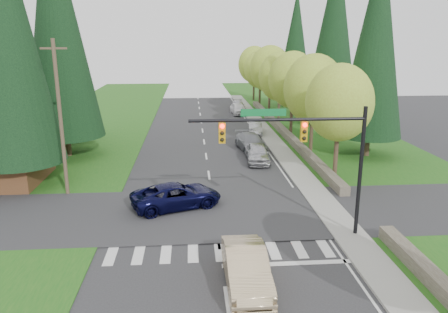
{
  "coord_description": "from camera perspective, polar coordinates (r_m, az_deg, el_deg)",
  "views": [
    {
      "loc": [
        -1.28,
        -15.94,
        9.98
      ],
      "look_at": [
        0.76,
        10.46,
        2.8
      ],
      "focal_mm": 35.0,
      "sensor_mm": 36.0,
      "label": 1
    }
  ],
  "objects": [
    {
      "name": "traffic_signal",
      "position": [
        21.78,
        10.75,
        1.64
      ],
      "size": [
        8.7,
        0.37,
        6.8
      ],
      "color": "black",
      "rests_on": "ground"
    },
    {
      "name": "parked_car_a",
      "position": [
        36.34,
        4.41,
        0.45
      ],
      "size": [
        2.1,
        4.64,
        1.54
      ],
      "primitive_type": "imported",
      "rotation": [
        0.0,
        0.0,
        -0.06
      ],
      "color": "#B2B3B7",
      "rests_on": "ground"
    },
    {
      "name": "sidewalk_east",
      "position": [
        40.05,
        7.52,
        0.71
      ],
      "size": [
        1.8,
        80.0,
        0.13
      ],
      "primitive_type": "cube",
      "color": "gray",
      "rests_on": "ground"
    },
    {
      "name": "decid_tree_3",
      "position": [
        52.18,
        7.31,
        10.31
      ],
      "size": [
        5.0,
        5.0,
        8.55
      ],
      "color": "#38281C",
      "rests_on": "ground"
    },
    {
      "name": "conifer_w_a",
      "position": [
        32.16,
        -26.77,
        15.07
      ],
      "size": [
        6.12,
        6.12,
        19.8
      ],
      "color": "#38281C",
      "rests_on": "ground"
    },
    {
      "name": "decid_tree_5",
      "position": [
        65.91,
        4.76,
        11.25
      ],
      "size": [
        4.8,
        4.8,
        8.3
      ],
      "color": "#38281C",
      "rests_on": "ground"
    },
    {
      "name": "decid_tree_1",
      "position": [
        38.65,
        11.64,
        8.65
      ],
      "size": [
        5.2,
        5.2,
        8.8
      ],
      "color": "#38281C",
      "rests_on": "ground"
    },
    {
      "name": "grass_west",
      "position": [
        39.09,
        -21.7,
        -0.68
      ],
      "size": [
        14.0,
        110.0,
        0.06
      ],
      "primitive_type": "cube",
      "color": "#1A5617",
      "rests_on": "ground"
    },
    {
      "name": "ground",
      "position": [
        18.85,
        0.15,
        -16.8
      ],
      "size": [
        120.0,
        120.0,
        0.0
      ],
      "primitive_type": "plane",
      "color": "#28282B",
      "rests_on": "ground"
    },
    {
      "name": "decid_tree_4",
      "position": [
        59.02,
        6.05,
        11.28
      ],
      "size": [
        5.4,
        5.4,
        9.18
      ],
      "color": "#38281C",
      "rests_on": "ground"
    },
    {
      "name": "parked_car_e",
      "position": [
        63.4,
        1.88,
        6.69
      ],
      "size": [
        1.85,
        4.42,
        1.28
      ],
      "primitive_type": "imported",
      "rotation": [
        0.0,
        0.0,
        -0.01
      ],
      "color": "#BCBCC1",
      "rests_on": "ground"
    },
    {
      "name": "decid_tree_2",
      "position": [
        45.33,
        8.98,
        9.86
      ],
      "size": [
        5.0,
        5.0,
        8.82
      ],
      "color": "#38281C",
      "rests_on": "ground"
    },
    {
      "name": "grass_east",
      "position": [
        39.93,
        16.7,
        0.09
      ],
      "size": [
        14.0,
        110.0,
        0.06
      ],
      "primitive_type": "cube",
      "color": "#1A5617",
      "rests_on": "ground"
    },
    {
      "name": "decid_tree_6",
      "position": [
        72.81,
        3.96,
        11.89
      ],
      "size": [
        5.2,
        5.2,
        8.86
      ],
      "color": "#38281C",
      "rests_on": "ground"
    },
    {
      "name": "conifer_e_c",
      "position": [
        65.74,
        9.33,
        14.38
      ],
      "size": [
        5.1,
        5.1,
        16.8
      ],
      "color": "#38281C",
      "rests_on": "ground"
    },
    {
      "name": "conifer_e_b",
      "position": [
        52.53,
        14.18,
        15.62
      ],
      "size": [
        6.12,
        6.12,
        19.8
      ],
      "color": "#38281C",
      "rests_on": "ground"
    },
    {
      "name": "utility_pole",
      "position": [
        29.52,
        -20.59,
        4.77
      ],
      "size": [
        1.6,
        0.24,
        10.0
      ],
      "color": "#473828",
      "rests_on": "ground"
    },
    {
      "name": "sedan_champagne",
      "position": [
        18.67,
        2.91,
        -14.28
      ],
      "size": [
        1.76,
        4.91,
        1.61
      ],
      "primitive_type": "imported",
      "rotation": [
        0.0,
        0.0,
        0.01
      ],
      "color": "beige",
      "rests_on": "ground"
    },
    {
      "name": "parked_car_b",
      "position": [
        40.17,
        3.55,
        1.87
      ],
      "size": [
        2.8,
        5.45,
        1.51
      ],
      "primitive_type": "imported",
      "rotation": [
        0.0,
        0.0,
        0.13
      ],
      "color": "gray",
      "rests_on": "ground"
    },
    {
      "name": "suv_navy",
      "position": [
        26.72,
        -6.22,
        -5.11
      ],
      "size": [
        5.98,
        4.25,
        1.51
      ],
      "primitive_type": "imported",
      "rotation": [
        0.0,
        0.0,
        1.92
      ],
      "color": "black",
      "rests_on": "ground"
    },
    {
      "name": "curb_east",
      "position": [
        39.89,
        6.32,
        0.68
      ],
      "size": [
        0.2,
        80.0,
        0.13
      ],
      "primitive_type": "cube",
      "color": "gray",
      "rests_on": "ground"
    },
    {
      "name": "cross_street",
      "position": [
        25.96,
        -1.26,
        -7.44
      ],
      "size": [
        120.0,
        8.0,
        0.1
      ],
      "primitive_type": "cube",
      "color": "#28282B",
      "rests_on": "ground"
    },
    {
      "name": "conifer_w_c",
      "position": [
        39.45,
        -21.04,
        16.12
      ],
      "size": [
        6.46,
        6.46,
        20.8
      ],
      "color": "#38281C",
      "rests_on": "ground"
    },
    {
      "name": "conifer_e_a",
      "position": [
        39.05,
        19.22,
        14.08
      ],
      "size": [
        5.44,
        5.44,
        17.8
      ],
      "color": "#38281C",
      "rests_on": "ground"
    },
    {
      "name": "decid_tree_0",
      "position": [
        32.02,
        14.85,
        6.8
      ],
      "size": [
        4.8,
        4.8,
        8.37
      ],
      "color": "#38281C",
      "rests_on": "ground"
    },
    {
      "name": "conifer_w_e",
      "position": [
        45.74,
        -21.27,
        14.57
      ],
      "size": [
        5.78,
        5.78,
        18.8
      ],
      "color": "#38281C",
      "rests_on": "ground"
    },
    {
      "name": "stone_wall_north",
      "position": [
        47.96,
        7.59,
        3.45
      ],
      "size": [
        0.7,
        40.0,
        0.7
      ],
      "primitive_type": "cube",
      "color": "#4C4438",
      "rests_on": "ground"
    },
    {
      "name": "parked_car_c",
      "position": [
        47.01,
        4.1,
        3.69
      ],
      "size": [
        1.8,
        4.09,
        1.3
      ],
      "primitive_type": "imported",
      "rotation": [
        0.0,
        0.0,
        -0.11
      ],
      "color": "#A5A5AA",
      "rests_on": "ground"
    },
    {
      "name": "parked_car_d",
      "position": [
        59.56,
        1.9,
        6.26
      ],
      "size": [
        2.13,
        4.62,
        1.53
      ],
      "primitive_type": "imported",
      "rotation": [
        0.0,
        0.0,
        0.07
      ],
      "color": "white",
      "rests_on": "ground"
    }
  ]
}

